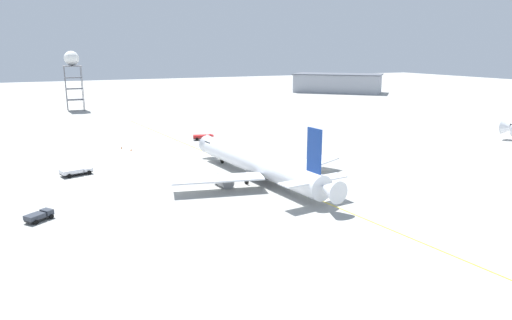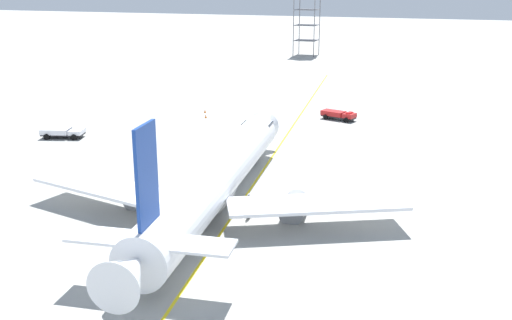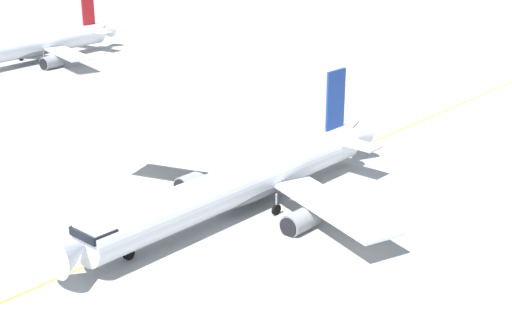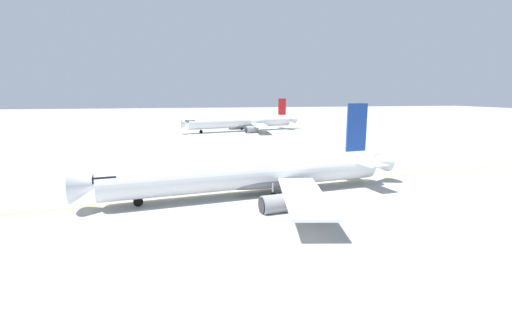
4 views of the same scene
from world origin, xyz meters
The scene contains 4 objects.
ground_plane centered at (0.00, 0.00, 0.00)m, with size 600.00×600.00×0.00m, color #9E9E99.
airliner_main centered at (-0.14, -1.96, 2.71)m, with size 42.42×34.41×11.82m.
airliner_secondary centered at (12.83, 77.62, 3.05)m, with size 44.25×32.03×11.39m.
taxiway_centreline centered at (3.80, 0.45, 0.00)m, with size 174.11×23.87×0.01m.
Camera 4 is at (-9.44, -45.13, 12.83)m, focal length 24.72 mm.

